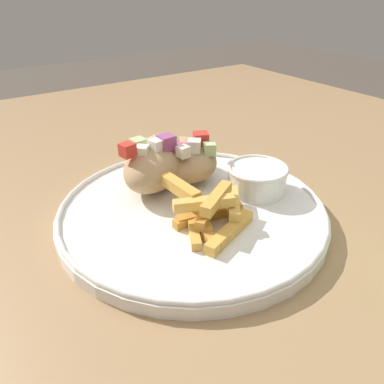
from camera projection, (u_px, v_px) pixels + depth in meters
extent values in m
cube|color=#9E7A51|center=(197.00, 207.00, 0.49)|extent=(1.21, 1.21, 0.04)
cylinder|color=#9E7A51|center=(233.00, 187.00, 1.32)|extent=(0.06, 0.06, 0.73)
cylinder|color=white|center=(192.00, 212.00, 0.43)|extent=(0.30, 0.30, 0.01)
torus|color=white|center=(192.00, 206.00, 0.43)|extent=(0.30, 0.30, 0.01)
ellipsoid|color=tan|center=(157.00, 162.00, 0.47)|extent=(0.14, 0.15, 0.06)
cube|color=silver|center=(142.00, 152.00, 0.43)|extent=(0.02, 0.02, 0.01)
cube|color=#A34C84|center=(166.00, 143.00, 0.44)|extent=(0.02, 0.02, 0.02)
cube|color=#B7D693|center=(138.00, 145.00, 0.45)|extent=(0.02, 0.02, 0.02)
cube|color=red|center=(127.00, 150.00, 0.42)|extent=(0.02, 0.02, 0.02)
cube|color=white|center=(156.00, 146.00, 0.44)|extent=(0.02, 0.02, 0.02)
ellipsoid|color=tan|center=(186.00, 158.00, 0.49)|extent=(0.12, 0.10, 0.05)
cube|color=white|center=(191.00, 147.00, 0.45)|extent=(0.02, 0.02, 0.02)
cube|color=silver|center=(181.00, 150.00, 0.44)|extent=(0.01, 0.01, 0.01)
cube|color=#B7D693|center=(209.00, 148.00, 0.46)|extent=(0.02, 0.02, 0.01)
cube|color=red|center=(201.00, 139.00, 0.47)|extent=(0.02, 0.02, 0.02)
cube|color=#A34C84|center=(181.00, 152.00, 0.45)|extent=(0.02, 0.02, 0.02)
cube|color=white|center=(202.00, 138.00, 0.47)|extent=(0.01, 0.01, 0.01)
cube|color=gold|center=(201.00, 214.00, 0.40)|extent=(0.07, 0.04, 0.01)
cube|color=gold|center=(200.00, 215.00, 0.40)|extent=(0.01, 0.07, 0.01)
cube|color=gold|center=(230.00, 232.00, 0.38)|extent=(0.04, 0.08, 0.01)
cube|color=gold|center=(210.00, 214.00, 0.40)|extent=(0.02, 0.08, 0.01)
cube|color=gold|center=(193.00, 227.00, 0.39)|extent=(0.07, 0.04, 0.01)
cube|color=gold|center=(206.00, 233.00, 0.38)|extent=(0.06, 0.02, 0.01)
cube|color=gold|center=(208.00, 212.00, 0.39)|extent=(0.04, 0.05, 0.01)
cube|color=#E5B251|center=(233.00, 203.00, 0.40)|extent=(0.06, 0.05, 0.01)
cube|color=gold|center=(217.00, 198.00, 0.38)|extent=(0.04, 0.06, 0.01)
cube|color=gold|center=(180.00, 188.00, 0.40)|extent=(0.06, 0.02, 0.01)
cube|color=#E5B251|center=(204.00, 203.00, 0.38)|extent=(0.03, 0.06, 0.01)
cylinder|color=white|center=(257.00, 180.00, 0.45)|extent=(0.07, 0.07, 0.03)
cylinder|color=white|center=(258.00, 170.00, 0.45)|extent=(0.06, 0.06, 0.01)
torus|color=white|center=(258.00, 168.00, 0.45)|extent=(0.07, 0.07, 0.00)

